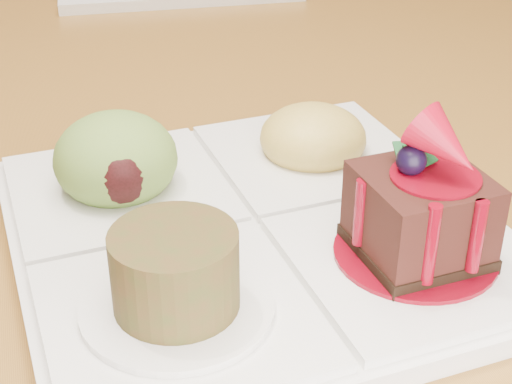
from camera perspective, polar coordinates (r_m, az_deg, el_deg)
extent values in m
plane|color=brown|center=(1.51, -9.70, -12.48)|extent=(6.00, 6.00, 0.00)
cylinder|color=brown|center=(2.13, -1.92, 12.13)|extent=(0.06, 0.06, 0.71)
cube|color=black|center=(1.37, 18.02, 5.57)|extent=(0.55, 0.55, 0.04)
cylinder|color=black|center=(1.29, 10.37, -7.83)|extent=(0.04, 0.04, 0.45)
cylinder|color=black|center=(1.60, 8.38, 0.50)|extent=(0.04, 0.04, 0.45)
cube|color=silver|center=(0.46, 0.00, -3.13)|extent=(0.29, 0.29, 0.01)
cube|color=silver|center=(0.43, 11.46, -4.82)|extent=(0.14, 0.14, 0.01)
cube|color=silver|center=(0.39, -5.71, -8.92)|extent=(0.14, 0.14, 0.01)
cube|color=silver|center=(0.50, -9.94, 0.20)|extent=(0.14, 0.14, 0.01)
cube|color=silver|center=(0.53, 4.11, 2.75)|extent=(0.14, 0.14, 0.01)
cylinder|color=#690310|center=(0.43, 11.51, -4.36)|extent=(0.09, 0.09, 0.00)
cube|color=black|center=(0.43, 11.55, -4.03)|extent=(0.07, 0.07, 0.01)
cube|color=black|center=(0.42, 11.89, -1.27)|extent=(0.07, 0.07, 0.04)
cylinder|color=#690310|center=(0.41, 12.19, 1.24)|extent=(0.05, 0.05, 0.00)
sphere|color=black|center=(0.40, 11.23, 2.29)|extent=(0.02, 0.02, 0.02)
cone|color=maroon|center=(0.40, 13.70, 3.25)|extent=(0.05, 0.05, 0.04)
cube|color=#124A1E|center=(0.41, 11.86, 2.78)|extent=(0.02, 0.02, 0.01)
cube|color=#124A1E|center=(0.41, 10.82, 2.78)|extent=(0.01, 0.02, 0.01)
cylinder|color=#690310|center=(0.39, 12.59, -3.77)|extent=(0.01, 0.01, 0.04)
cylinder|color=#690310|center=(0.40, 15.78, -3.14)|extent=(0.01, 0.01, 0.04)
cylinder|color=#690310|center=(0.41, 7.62, -1.50)|extent=(0.01, 0.01, 0.04)
cylinder|color=silver|center=(0.38, -5.74, -8.34)|extent=(0.09, 0.09, 0.00)
cylinder|color=#4D2C16|center=(0.37, -5.91, -5.68)|extent=(0.06, 0.06, 0.04)
cylinder|color=#422B0E|center=(0.36, -6.03, -3.89)|extent=(0.05, 0.05, 0.00)
ellipsoid|color=#5A7C32|center=(0.49, -10.16, 2.39)|extent=(0.08, 0.08, 0.06)
ellipsoid|color=black|center=(0.46, -9.74, 1.07)|extent=(0.04, 0.03, 0.03)
ellipsoid|color=gold|center=(0.53, 4.16, 3.95)|extent=(0.07, 0.07, 0.04)
cube|color=#E35410|center=(0.53, 5.33, 4.57)|extent=(0.02, 0.02, 0.02)
cube|color=#526F18|center=(0.54, 3.92, 5.43)|extent=(0.02, 0.02, 0.02)
cube|color=#E35410|center=(0.53, 2.61, 4.84)|extent=(0.02, 0.02, 0.02)
cube|color=#526F18|center=(0.52, 3.17, 4.34)|extent=(0.02, 0.02, 0.02)
cube|color=#E35410|center=(0.51, 4.46, 3.54)|extent=(0.02, 0.02, 0.02)
cube|color=#526F18|center=(0.52, 5.49, 4.07)|extent=(0.02, 0.02, 0.02)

